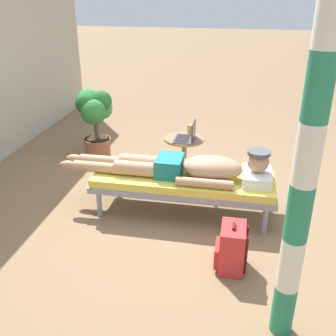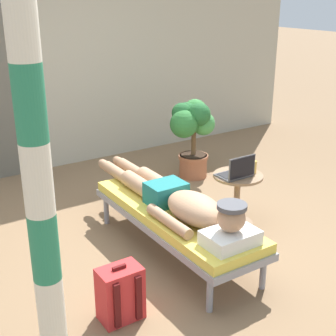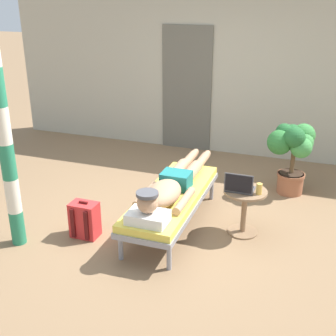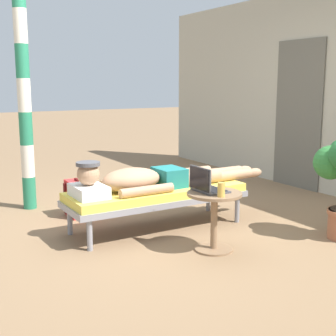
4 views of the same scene
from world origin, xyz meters
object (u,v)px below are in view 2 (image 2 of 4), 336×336
at_px(lounge_chair, 175,217).
at_px(person_reclining, 179,200).
at_px(potted_plant, 193,127).
at_px(porch_post, 38,179).
at_px(drink_glass, 253,167).
at_px(laptop, 237,172).
at_px(side_table, 237,190).
at_px(backpack, 120,294).

height_order(lounge_chair, person_reclining, person_reclining).
bearing_deg(potted_plant, porch_post, -138.78).
height_order(drink_glass, porch_post, porch_post).
xyz_separation_m(person_reclining, laptop, (0.75, 0.12, 0.06)).
bearing_deg(drink_glass, person_reclining, -172.31).
relative_size(side_table, laptop, 1.69).
bearing_deg(potted_plant, person_reclining, -129.52).
height_order(person_reclining, potted_plant, potted_plant).
height_order(person_reclining, porch_post, porch_post).
xyz_separation_m(side_table, backpack, (-1.63, -0.66, -0.16)).
relative_size(side_table, drink_glass, 4.31).
height_order(lounge_chair, side_table, side_table).
relative_size(laptop, potted_plant, 0.33).
xyz_separation_m(laptop, potted_plant, (0.44, 1.32, 0.06)).
bearing_deg(laptop, person_reclining, -170.57).
bearing_deg(lounge_chair, porch_post, -147.56).
distance_m(person_reclining, backpack, 1.01).
xyz_separation_m(drink_glass, porch_post, (-2.39, -0.99, 0.74)).
height_order(lounge_chair, laptop, laptop).
bearing_deg(person_reclining, backpack, -149.72).
bearing_deg(porch_post, laptop, 24.23).
relative_size(lounge_chair, drink_glass, 15.31).
distance_m(laptop, backpack, 1.73).
bearing_deg(person_reclining, lounge_chair, 90.00).
relative_size(person_reclining, drink_glass, 17.88).
xyz_separation_m(side_table, potted_plant, (0.38, 1.27, 0.28)).
relative_size(person_reclining, side_table, 4.15).
height_order(drink_glass, backpack, drink_glass).
bearing_deg(side_table, drink_glass, -17.10).
bearing_deg(porch_post, backpack, 31.65).
relative_size(drink_glass, potted_plant, 0.13).
bearing_deg(backpack, laptop, 21.10).
bearing_deg(side_table, potted_plant, 73.20).
bearing_deg(porch_post, side_table, 24.74).
distance_m(side_table, backpack, 1.77).
distance_m(person_reclining, drink_glass, 0.97).
relative_size(lounge_chair, laptop, 5.99).
xyz_separation_m(laptop, backpack, (-1.57, -0.61, -0.39)).
height_order(backpack, potted_plant, potted_plant).
bearing_deg(drink_glass, potted_plant, 79.97).
distance_m(lounge_chair, drink_glass, 0.99).
distance_m(drink_glass, potted_plant, 1.33).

